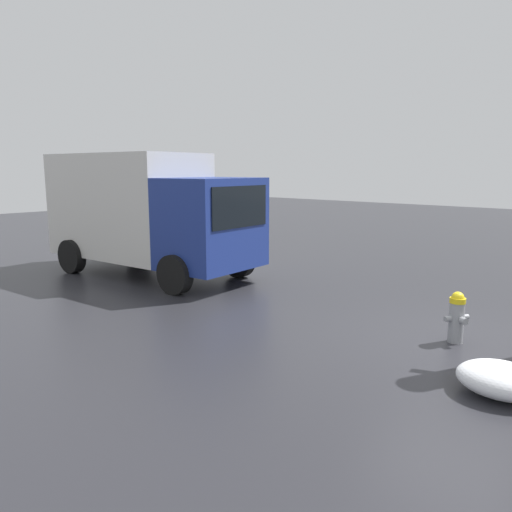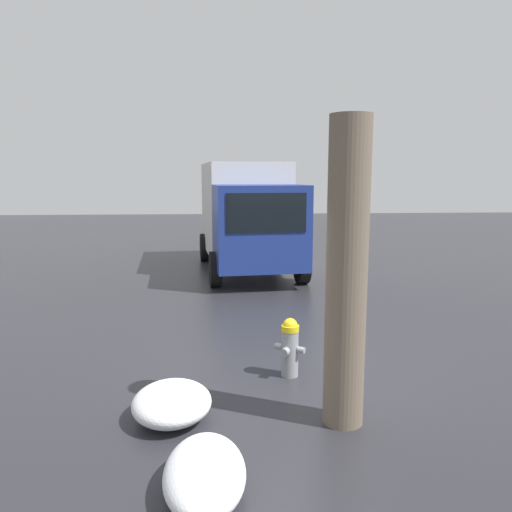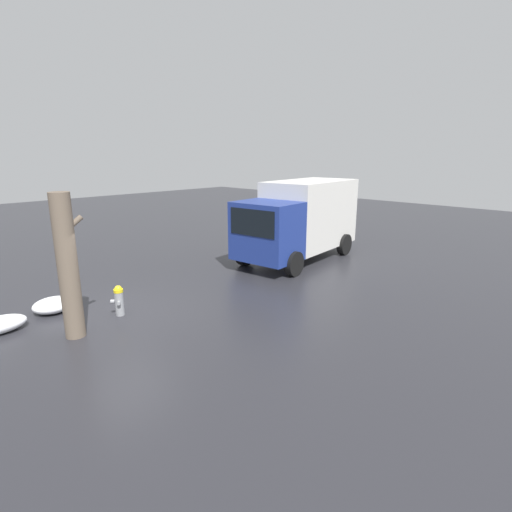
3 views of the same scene
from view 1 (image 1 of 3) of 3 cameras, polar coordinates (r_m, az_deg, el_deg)
ground_plane at (r=8.81m, az=21.76°, el=-9.12°), size 60.00×60.00×0.00m
fire_hydrant at (r=8.68m, az=21.96°, el=-6.43°), size 0.37×0.42×0.84m
delivery_truck at (r=13.40m, az=-12.34°, el=5.12°), size 6.16×3.01×3.16m
snow_pile_by_hydrant at (r=7.03m, az=26.26°, el=-12.56°), size 1.08×0.92×0.40m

